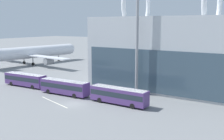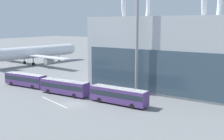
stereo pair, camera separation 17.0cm
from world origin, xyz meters
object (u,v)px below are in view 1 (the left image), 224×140
object	(u,v)px
airliner_at_gate_far	(187,60)
shuttle_bus_2	(119,95)
airliner_at_gate_near	(29,53)
shuttle_bus_1	(64,86)
shuttle_bus_0	(25,79)

from	to	relation	value
airliner_at_gate_far	shuttle_bus_2	distance (m)	31.93
airliner_at_gate_near	airliner_at_gate_far	bearing A→B (deg)	-78.37
airliner_at_gate_far	shuttle_bus_1	size ratio (longest dim) A/B	3.05
shuttle_bus_1	shuttle_bus_2	bearing A→B (deg)	-0.48
shuttle_bus_1	shuttle_bus_2	xyz separation A→B (m)	(13.66, 0.31, 0.00)
shuttle_bus_1	shuttle_bus_2	distance (m)	13.66
shuttle_bus_0	shuttle_bus_2	xyz separation A→B (m)	(27.31, -0.44, 0.00)
airliner_at_gate_far	shuttle_bus_1	distance (m)	36.04
shuttle_bus_0	airliner_at_gate_far	bearing A→B (deg)	43.38
shuttle_bus_1	shuttle_bus_0	bearing A→B (deg)	175.03
shuttle_bus_0	shuttle_bus_2	size ratio (longest dim) A/B	1.01
shuttle_bus_1	shuttle_bus_2	size ratio (longest dim) A/B	1.00
airliner_at_gate_near	airliner_at_gate_far	size ratio (longest dim) A/B	1.20
airliner_at_gate_far	shuttle_bus_0	bearing A→B (deg)	125.60
airliner_at_gate_near	shuttle_bus_2	distance (m)	61.98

